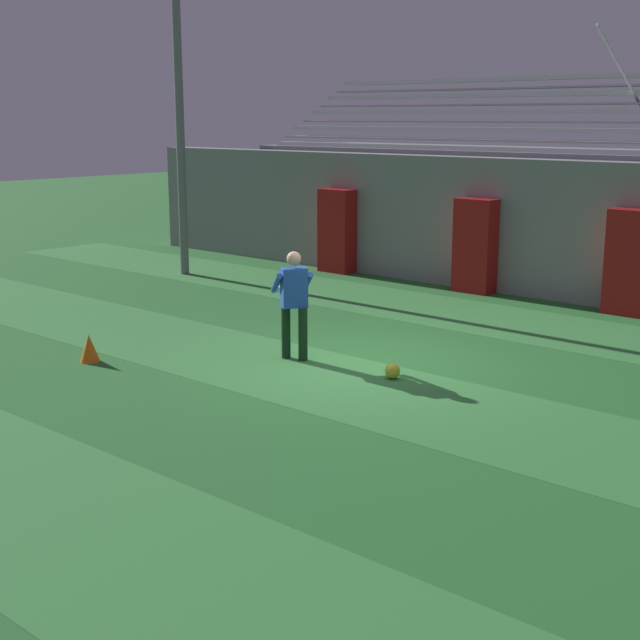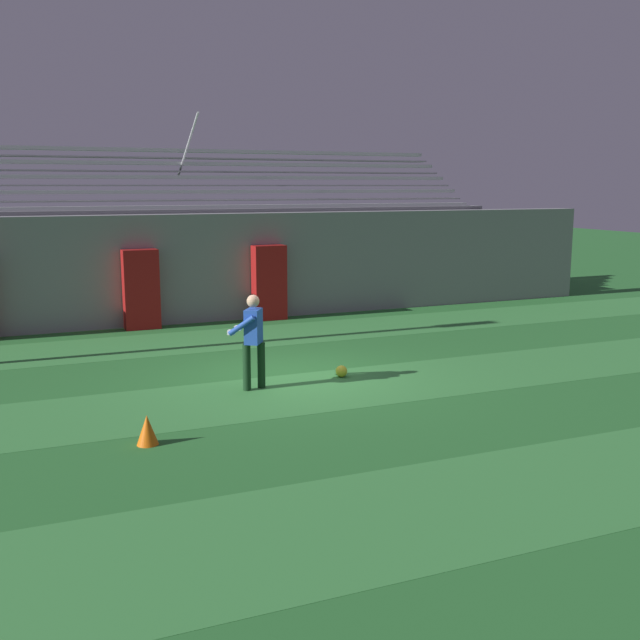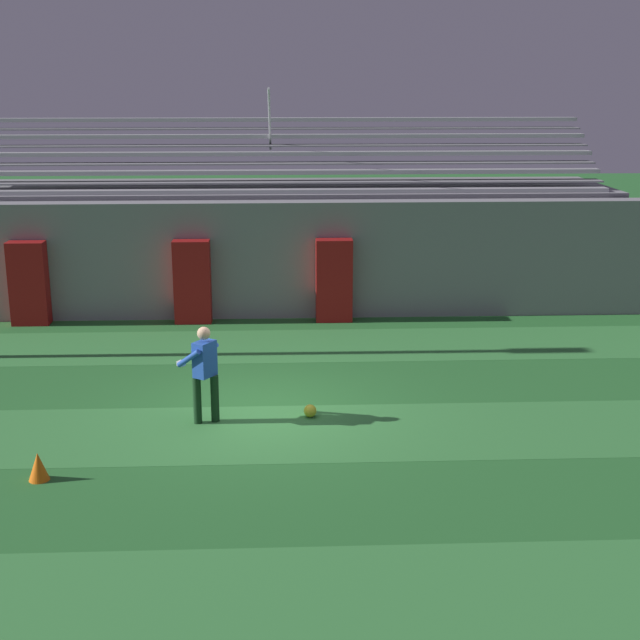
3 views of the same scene
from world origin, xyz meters
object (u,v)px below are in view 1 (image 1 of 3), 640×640
Objects in this scene: padding_pillar_gate_left at (475,246)px; goalkeeper at (294,298)px; padding_pillar_far_left at (337,231)px; padding_pillar_gate_right at (630,263)px; floodlight_pole at (178,65)px; soccer_ball at (393,371)px; traffic_cone at (89,348)px.

padding_pillar_gate_left is 6.51m from goalkeeper.
padding_pillar_gate_left is 3.81m from padding_pillar_far_left.
padding_pillar_gate_left and padding_pillar_far_left have the same top height.
padding_pillar_gate_left is 3.35m from padding_pillar_gate_right.
padding_pillar_gate_right is at bearing 14.88° from floodlight_pole.
goalkeeper is 7.59× the size of soccer_ball.
floodlight_pole is 33.99× the size of soccer_ball.
padding_pillar_gate_right is 4.70× the size of traffic_cone.
soccer_ball is (2.56, -6.31, -0.88)m from padding_pillar_gate_left.
padding_pillar_gate_right is at bearing 0.00° from padding_pillar_gate_left.
traffic_cone reaches higher than soccer_ball.
goalkeeper is 1.97m from soccer_ball.
traffic_cone is at bearing -135.85° from goalkeeper.
floodlight_pole reaches higher than goalkeeper.
padding_pillar_gate_right reaches higher than goalkeeper.
goalkeeper is 3.20m from traffic_cone.
padding_pillar_far_left is 4.70× the size of traffic_cone.
traffic_cone is at bearing -149.93° from soccer_ball.
padding_pillar_far_left is 8.98m from traffic_cone.
padding_pillar_gate_right is 1.00× the size of padding_pillar_far_left.
padding_pillar_gate_left is at bearing 0.00° from padding_pillar_far_left.
padding_pillar_far_left is at bearing 180.00° from padding_pillar_gate_right.
padding_pillar_gate_right is at bearing 0.00° from padding_pillar_far_left.
padding_pillar_gate_right is (3.35, 0.00, 0.00)m from padding_pillar_gate_left.
padding_pillar_gate_right reaches higher than soccer_ball.
soccer_ball is (1.77, 0.15, -0.84)m from goalkeeper.
traffic_cone is at bearing -119.03° from padding_pillar_gate_right.
soccer_ball is (8.92, -3.73, -4.67)m from floodlight_pole.
soccer_ball is 4.62m from traffic_cone.
soccer_ball is (-0.79, -6.31, -0.88)m from padding_pillar_gate_right.
traffic_cone is at bearing -74.59° from padding_pillar_far_left.
goalkeeper is (7.15, -3.88, -3.82)m from floodlight_pole.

